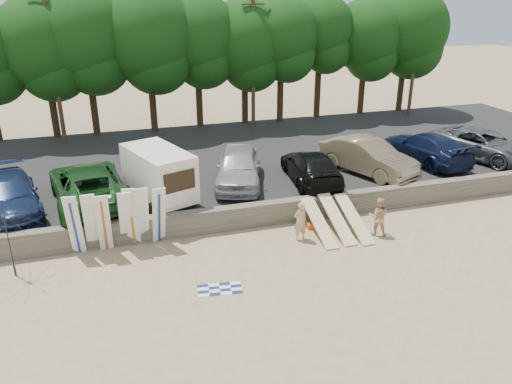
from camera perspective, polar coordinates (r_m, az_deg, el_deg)
ground at (r=19.59m, az=7.68°, el=-6.80°), size 120.00×120.00×0.00m
seawall at (r=21.82m, az=4.52°, el=-2.01°), size 44.00×0.50×1.00m
parking_lot at (r=28.49m, az=-0.97°, el=3.68°), size 44.00×14.50×0.70m
treeline at (r=33.75m, az=-5.72°, el=17.30°), size 33.74×6.39×9.14m
utility_poles at (r=33.07m, az=-0.33°, el=15.34°), size 25.80×0.26×9.00m
box_trailer at (r=21.97m, az=-11.05°, el=2.12°), size 3.05×4.15×2.38m
car_0 at (r=23.11m, az=-26.37°, el=-0.33°), size 3.29×5.71×1.56m
car_1 at (r=22.76m, az=-18.60°, el=0.81°), size 3.75×6.61×1.74m
car_2 at (r=23.75m, az=-2.00°, el=2.91°), size 3.50×5.50×1.74m
car_3 at (r=24.23m, az=6.32°, el=2.87°), size 2.64×5.35×1.50m
car_4 at (r=25.82m, az=12.65°, el=3.97°), size 3.74×5.56×1.73m
car_5 at (r=28.36m, az=18.77°, el=4.84°), size 3.02×5.82×1.61m
car_6 at (r=30.17m, az=24.41°, el=5.00°), size 4.55×6.29×1.59m
surfboard_upright_0 at (r=19.78m, az=-20.04°, el=-3.60°), size 0.58×0.69×2.55m
surfboard_upright_1 at (r=19.81m, az=-18.34°, el=-3.35°), size 0.51×0.70×2.54m
surfboard_upright_2 at (r=19.63m, az=-17.00°, el=-3.44°), size 0.50×0.75×2.52m
surfboard_upright_3 at (r=19.79m, az=-14.66°, el=-3.00°), size 0.52×0.86×2.50m
surfboard_upright_4 at (r=19.80m, az=-14.02°, el=-2.81°), size 0.57×0.61×2.57m
surfboard_upright_5 at (r=19.83m, az=-12.88°, el=-2.69°), size 0.58×0.71×2.55m
surfboard_upright_6 at (r=19.76m, az=-11.03°, el=-2.65°), size 0.59×0.79×2.53m
surfboard_low_0 at (r=20.67m, az=7.22°, el=-3.45°), size 0.56×2.85×1.08m
surfboard_low_1 at (r=20.99m, az=9.20°, el=-3.03°), size 0.56×2.82×1.16m
surfboard_low_2 at (r=21.18m, az=11.11°, el=-2.97°), size 0.56×2.83×1.14m
beachgoer_a at (r=20.05m, az=5.07°, el=-3.32°), size 0.66×0.50×1.64m
beachgoer_b at (r=20.96m, az=13.80°, el=-2.73°), size 1.00×0.92×1.64m
cooler at (r=21.47m, az=5.17°, el=-3.45°), size 0.42×0.35×0.32m
gear_bag at (r=21.28m, az=6.29°, el=-3.91°), size 0.32×0.28×0.22m
beach_towel at (r=17.26m, az=-4.16°, el=-11.00°), size 1.68×1.68×0.00m
beach_umbrella at (r=19.34m, az=-26.55°, el=-5.43°), size 3.16×3.12×2.48m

